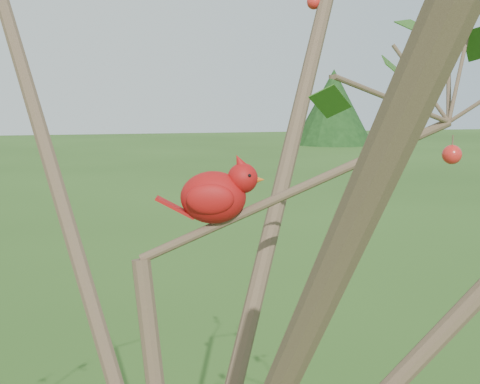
{
  "coord_description": "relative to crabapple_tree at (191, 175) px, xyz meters",
  "views": [
    {
      "loc": [
        -0.14,
        -1.0,
        2.24
      ],
      "look_at": [
        0.13,
        0.08,
        2.07
      ],
      "focal_mm": 45.0,
      "sensor_mm": 36.0,
      "label": 1
    }
  ],
  "objects": [
    {
      "name": "distant_trees",
      "position": [
        -1.24,
        23.74,
        -0.47
      ],
      "size": [
        41.94,
        13.21,
        3.78
      ],
      "color": "#483527",
      "rests_on": "ground"
    },
    {
      "name": "crabapple_tree",
      "position": [
        0.0,
        0.0,
        0.0
      ],
      "size": [
        2.35,
        2.05,
        2.95
      ],
      "color": "#483527",
      "rests_on": "ground"
    },
    {
      "name": "cardinal",
      "position": [
        0.07,
        0.11,
        -0.05
      ],
      "size": [
        0.2,
        0.12,
        0.14
      ],
      "rotation": [
        0.0,
        0.0,
        -0.23
      ],
      "color": "#A8100E",
      "rests_on": "ground"
    }
  ]
}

